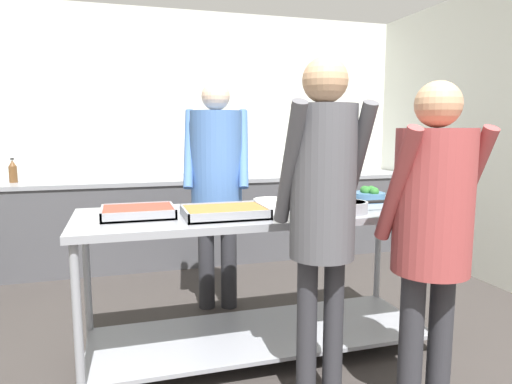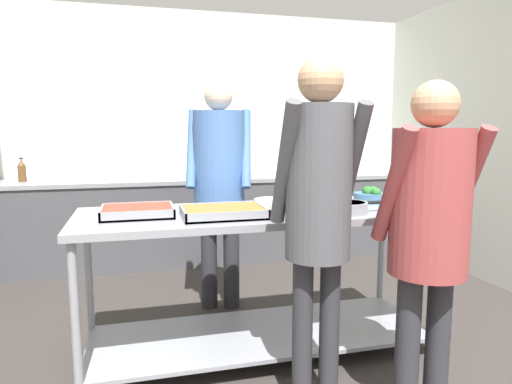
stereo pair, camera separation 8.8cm
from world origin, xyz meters
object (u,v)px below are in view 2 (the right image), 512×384
(guest_serving_right, at_px, (318,197))
(water_bottle, at_px, (22,171))
(serving_tray_vegetables, at_px, (223,212))
(sauce_pan, at_px, (348,207))
(broccoli_bowl, at_px, (371,196))
(plate_stack, at_px, (272,202))
(cook_behind_counter, at_px, (219,172))
(serving_tray_roast, at_px, (138,211))
(guest_serving_left, at_px, (429,218))

(guest_serving_right, relative_size, water_bottle, 7.40)
(serving_tray_vegetables, relative_size, guest_serving_right, 0.27)
(serving_tray_vegetables, height_order, sauce_pan, sauce_pan)
(sauce_pan, bearing_deg, water_bottle, 133.28)
(water_bottle, bearing_deg, serving_tray_vegetables, -56.52)
(broccoli_bowl, xyz_separation_m, water_bottle, (-2.58, 2.05, 0.05))
(plate_stack, height_order, sauce_pan, sauce_pan)
(sauce_pan, distance_m, cook_behind_counter, 1.16)
(serving_tray_roast, distance_m, cook_behind_counter, 1.00)
(guest_serving_left, xyz_separation_m, water_bottle, (-2.35, 3.01, 0.00))
(guest_serving_right, xyz_separation_m, cook_behind_counter, (-0.21, 1.44, -0.01))
(guest_serving_left, bearing_deg, serving_tray_vegetables, 139.52)
(serving_tray_vegetables, xyz_separation_m, guest_serving_left, (0.82, -0.70, 0.06))
(broccoli_bowl, bearing_deg, guest_serving_left, -103.49)
(guest_serving_right, bearing_deg, cook_behind_counter, 98.40)
(serving_tray_vegetables, distance_m, sauce_pan, 0.73)
(serving_tray_roast, bearing_deg, cook_behind_counter, 51.89)
(cook_behind_counter, bearing_deg, serving_tray_roast, -128.11)
(serving_tray_roast, height_order, sauce_pan, sauce_pan)
(serving_tray_roast, bearing_deg, broccoli_bowl, 4.12)
(serving_tray_roast, xyz_separation_m, plate_stack, (0.85, 0.18, -0.01))
(water_bottle, bearing_deg, sauce_pan, -46.72)
(plate_stack, bearing_deg, guest_serving_right, -91.70)
(sauce_pan, height_order, guest_serving_right, guest_serving_right)
(sauce_pan, bearing_deg, plate_stack, 129.92)
(serving_tray_vegetables, xyz_separation_m, plate_stack, (0.38, 0.33, -0.01))
(serving_tray_vegetables, relative_size, sauce_pan, 1.23)
(broccoli_bowl, height_order, water_bottle, water_bottle)
(serving_tray_roast, bearing_deg, plate_stack, 12.15)
(serving_tray_roast, height_order, cook_behind_counter, cook_behind_counter)
(serving_tray_roast, height_order, broccoli_bowl, broccoli_bowl)
(serving_tray_roast, xyz_separation_m, water_bottle, (-1.06, 2.16, 0.06))
(broccoli_bowl, bearing_deg, serving_tray_roast, -175.88)
(guest_serving_right, bearing_deg, guest_serving_left, -21.87)
(water_bottle, bearing_deg, cook_behind_counter, -39.70)
(broccoli_bowl, distance_m, cook_behind_counter, 1.13)
(guest_serving_left, bearing_deg, broccoli_bowl, 76.51)
(sauce_pan, distance_m, broccoli_bowl, 0.47)
(plate_stack, relative_size, broccoli_bowl, 1.05)
(serving_tray_vegetables, xyz_separation_m, broccoli_bowl, (1.05, 0.25, 0.02))
(guest_serving_right, distance_m, water_bottle, 3.40)
(serving_tray_roast, xyz_separation_m, sauce_pan, (1.19, -0.23, 0.01))
(sauce_pan, bearing_deg, serving_tray_vegetables, 173.63)
(plate_stack, bearing_deg, cook_behind_counter, 111.76)
(broccoli_bowl, relative_size, water_bottle, 0.96)
(serving_tray_roast, height_order, guest_serving_right, guest_serving_right)
(serving_tray_vegetables, relative_size, water_bottle, 1.98)
(serving_tray_roast, relative_size, guest_serving_right, 0.23)
(serving_tray_roast, height_order, guest_serving_left, guest_serving_left)
(serving_tray_roast, bearing_deg, serving_tray_vegetables, -17.36)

